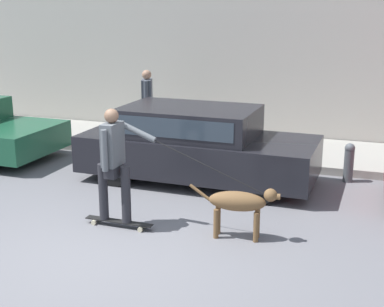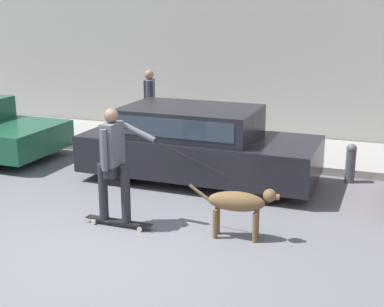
% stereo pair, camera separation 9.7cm
% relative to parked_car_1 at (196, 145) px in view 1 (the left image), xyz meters
% --- Properties ---
extents(ground_plane, '(36.00, 36.00, 0.00)m').
position_rel_parked_car_1_xyz_m(ground_plane, '(-0.23, -3.19, -0.65)').
color(ground_plane, slate).
extents(back_wall, '(32.00, 0.30, 5.55)m').
position_rel_parked_car_1_xyz_m(back_wall, '(-0.23, 3.55, 2.12)').
color(back_wall, '#ADA89E').
rests_on(back_wall, ground_plane).
extents(sidewalk_curb, '(30.00, 2.28, 0.15)m').
position_rel_parked_car_1_xyz_m(sidewalk_curb, '(-0.23, 2.24, -0.58)').
color(sidewalk_curb, gray).
rests_on(sidewalk_curb, ground_plane).
extents(parked_car_1, '(4.12, 1.73, 1.33)m').
position_rel_parked_car_1_xyz_m(parked_car_1, '(0.00, 0.00, 0.00)').
color(parked_car_1, black).
rests_on(parked_car_1, ground_plane).
extents(dog, '(1.21, 0.34, 0.73)m').
position_rel_parked_car_1_xyz_m(dog, '(1.34, -2.13, -0.16)').
color(dog, brown).
rests_on(dog, ground_plane).
extents(skateboarder, '(2.60, 0.54, 1.68)m').
position_rel_parked_car_1_xyz_m(skateboarder, '(-0.39, -2.31, 0.31)').
color(skateboarder, beige).
rests_on(skateboarder, ground_plane).
extents(pedestrian_with_bag, '(0.33, 0.66, 1.57)m').
position_rel_parked_car_1_xyz_m(pedestrian_with_bag, '(-1.71, 1.79, 0.36)').
color(pedestrian_with_bag, '#28282D').
rests_on(pedestrian_with_bag, sidewalk_curb).
extents(fire_hydrant, '(0.18, 0.18, 0.70)m').
position_rel_parked_car_1_xyz_m(fire_hydrant, '(2.56, 0.85, -0.28)').
color(fire_hydrant, '#4C5156').
rests_on(fire_hydrant, ground_plane).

